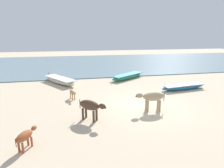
{
  "coord_description": "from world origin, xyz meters",
  "views": [
    {
      "loc": [
        -4.13,
        -10.14,
        4.12
      ],
      "look_at": [
        -1.35,
        2.99,
        0.6
      ],
      "focal_mm": 30.32,
      "sensor_mm": 36.0,
      "label": 1
    }
  ],
  "objects_px": {
    "fishing_boat_2": "(60,80)",
    "cow_second_adult_dun": "(152,97)",
    "fishing_boat_3": "(183,87)",
    "calf_near_rust": "(25,136)",
    "cow_adult_dark": "(90,106)",
    "calf_far_tan": "(72,93)",
    "fishing_boat_4": "(127,76)"
  },
  "relations": [
    {
      "from": "fishing_boat_2",
      "to": "cow_adult_dark",
      "type": "bearing_deg",
      "value": 159.96
    },
    {
      "from": "cow_adult_dark",
      "to": "calf_near_rust",
      "type": "relative_size",
      "value": 1.3
    },
    {
      "from": "fishing_boat_3",
      "to": "fishing_boat_4",
      "type": "xyz_separation_m",
      "value": [
        -3.21,
        4.37,
        0.03
      ]
    },
    {
      "from": "fishing_boat_3",
      "to": "calf_near_rust",
      "type": "height_order",
      "value": "calf_near_rust"
    },
    {
      "from": "fishing_boat_3",
      "to": "fishing_boat_4",
      "type": "relative_size",
      "value": 0.99
    },
    {
      "from": "calf_far_tan",
      "to": "cow_second_adult_dun",
      "type": "relative_size",
      "value": 0.54
    },
    {
      "from": "fishing_boat_4",
      "to": "calf_far_tan",
      "type": "height_order",
      "value": "fishing_boat_4"
    },
    {
      "from": "fishing_boat_4",
      "to": "calf_near_rust",
      "type": "bearing_deg",
      "value": 21.41
    },
    {
      "from": "fishing_boat_2",
      "to": "cow_second_adult_dun",
      "type": "height_order",
      "value": "cow_second_adult_dun"
    },
    {
      "from": "calf_near_rust",
      "to": "cow_second_adult_dun",
      "type": "distance_m",
      "value": 6.55
    },
    {
      "from": "calf_near_rust",
      "to": "fishing_boat_2",
      "type": "bearing_deg",
      "value": 24.86
    },
    {
      "from": "fishing_boat_3",
      "to": "calf_near_rust",
      "type": "distance_m",
      "value": 11.74
    },
    {
      "from": "fishing_boat_3",
      "to": "fishing_boat_4",
      "type": "distance_m",
      "value": 5.42
    },
    {
      "from": "fishing_boat_2",
      "to": "cow_second_adult_dun",
      "type": "xyz_separation_m",
      "value": [
        5.34,
        -7.32,
        0.51
      ]
    },
    {
      "from": "fishing_boat_2",
      "to": "cow_adult_dark",
      "type": "xyz_separation_m",
      "value": [
        1.86,
        -7.85,
        0.46
      ]
    },
    {
      "from": "fishing_boat_3",
      "to": "cow_adult_dark",
      "type": "relative_size",
      "value": 2.92
    },
    {
      "from": "calf_near_rust",
      "to": "fishing_boat_3",
      "type": "bearing_deg",
      "value": -30.77
    },
    {
      "from": "fishing_boat_4",
      "to": "calf_near_rust",
      "type": "height_order",
      "value": "calf_near_rust"
    },
    {
      "from": "fishing_boat_2",
      "to": "cow_adult_dark",
      "type": "relative_size",
      "value": 3.08
    },
    {
      "from": "calf_far_tan",
      "to": "cow_second_adult_dun",
      "type": "xyz_separation_m",
      "value": [
        4.32,
        -2.88,
        0.35
      ]
    },
    {
      "from": "fishing_boat_3",
      "to": "cow_second_adult_dun",
      "type": "distance_m",
      "value": 5.35
    },
    {
      "from": "fishing_boat_2",
      "to": "fishing_boat_3",
      "type": "distance_m",
      "value": 10.2
    },
    {
      "from": "fishing_boat_3",
      "to": "fishing_boat_4",
      "type": "bearing_deg",
      "value": -61.26
    },
    {
      "from": "cow_adult_dark",
      "to": "cow_second_adult_dun",
      "type": "height_order",
      "value": "cow_second_adult_dun"
    },
    {
      "from": "fishing_boat_3",
      "to": "calf_far_tan",
      "type": "height_order",
      "value": "calf_far_tan"
    },
    {
      "from": "calf_near_rust",
      "to": "cow_adult_dark",
      "type": "bearing_deg",
      "value": -23.88
    },
    {
      "from": "fishing_boat_4",
      "to": "calf_far_tan",
      "type": "distance_m",
      "value": 7.14
    },
    {
      "from": "fishing_boat_2",
      "to": "calf_near_rust",
      "type": "relative_size",
      "value": 4.0
    },
    {
      "from": "calf_far_tan",
      "to": "fishing_boat_4",
      "type": "bearing_deg",
      "value": 113.76
    },
    {
      "from": "cow_second_adult_dun",
      "to": "fishing_boat_2",
      "type": "bearing_deg",
      "value": -51.55
    },
    {
      "from": "cow_adult_dark",
      "to": "cow_second_adult_dun",
      "type": "bearing_deg",
      "value": 51.14
    },
    {
      "from": "cow_adult_dark",
      "to": "calf_far_tan",
      "type": "bearing_deg",
      "value": 146.34
    }
  ]
}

